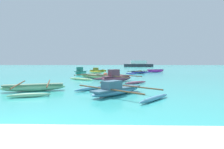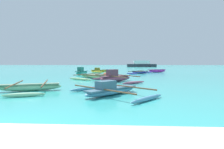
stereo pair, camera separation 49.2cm
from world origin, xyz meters
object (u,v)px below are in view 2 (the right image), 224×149
moored_boat_1 (115,78)px  moored_boat_7 (31,87)px  moored_boat_3 (99,71)px  distant_ferry (142,64)px  moored_boat_2 (95,76)px  moored_boat_5 (157,71)px  moored_boat_6 (139,72)px  mooring_buoy_0 (105,75)px  moored_boat_4 (82,72)px  moored_boat_0 (111,90)px

moored_boat_1 → moored_boat_7: (-4.64, -5.20, -0.13)m
moored_boat_3 → moored_boat_7: 20.74m
moored_boat_1 → distant_ferry: 54.09m
moored_boat_2 → moored_boat_5: size_ratio=1.63×
moored_boat_2 → distant_ferry: (10.62, 50.54, 0.79)m
moored_boat_1 → moored_boat_3: (-3.32, 15.50, -0.10)m
distant_ferry → moored_boat_3: bearing=-107.3°
moored_boat_6 → mooring_buoy_0: 7.87m
moored_boat_7 → mooring_buoy_0: 10.55m
moored_boat_2 → distant_ferry: bearing=112.3°
moored_boat_3 → moored_boat_5: moored_boat_3 is taller
moored_boat_4 → moored_boat_7: 13.42m
moored_boat_3 → moored_boat_7: (-1.33, -20.70, -0.03)m
moored_boat_0 → moored_boat_5: (6.47, 20.58, 0.04)m
mooring_buoy_0 → distant_ferry: distant_ferry is taller
moored_boat_4 → moored_boat_6: bearing=-46.8°
moored_boat_3 → moored_boat_4: (-1.44, -7.28, 0.12)m
moored_boat_5 → moored_boat_7: moored_boat_5 is taller
moored_boat_0 → moored_boat_1: (0.01, 6.18, 0.10)m
moored_boat_0 → mooring_buoy_0: moored_boat_0 is taller
moored_boat_3 → moored_boat_5: 9.85m
moored_boat_1 → moored_boat_6: moored_boat_1 is taller
moored_boat_0 → moored_boat_2: (-2.15, 9.06, -0.03)m
moored_boat_1 → moored_boat_7: 6.97m
moored_boat_5 → moored_boat_7: (-11.11, -19.60, -0.06)m
moored_boat_1 → moored_boat_3: 15.85m
moored_boat_5 → moored_boat_2: bearing=-149.7°
moored_boat_5 → distant_ferry: 39.08m
moored_boat_0 → moored_boat_2: moored_boat_0 is taller
moored_boat_0 → distant_ferry: size_ratio=0.43×
moored_boat_3 → moored_boat_1: bearing=-69.6°
moored_boat_2 → moored_boat_7: size_ratio=1.24×
moored_boat_2 → moored_boat_5: 14.39m
moored_boat_5 → distant_ferry: size_ratio=0.29×
moored_boat_3 → moored_boat_6: moored_boat_3 is taller
moored_boat_4 → moored_boat_6: size_ratio=0.55×
moored_boat_2 → moored_boat_6: bearing=91.4°
moored_boat_6 → moored_boat_7: size_ratio=1.06×
moored_boat_5 → mooring_buoy_0: bearing=-151.8°
moored_boat_0 → moored_boat_3: (-3.31, 21.68, 0.00)m
moored_boat_7 → moored_boat_6: bearing=45.4°
moored_boat_7 → moored_boat_3: bearing=67.3°
moored_boat_4 → moored_boat_7: moored_boat_4 is taller
moored_boat_4 → moored_boat_5: bearing=-38.7°
moored_boat_2 → moored_boat_4: size_ratio=2.14×
moored_boat_1 → moored_boat_2: 3.60m
moored_boat_3 → distant_ferry: size_ratio=0.36×
moored_boat_2 → moored_boat_4: bearing=150.1°
moored_boat_4 → moored_boat_0: bearing=-139.3°
moored_boat_4 → distant_ferry: (13.23, 45.20, 0.64)m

